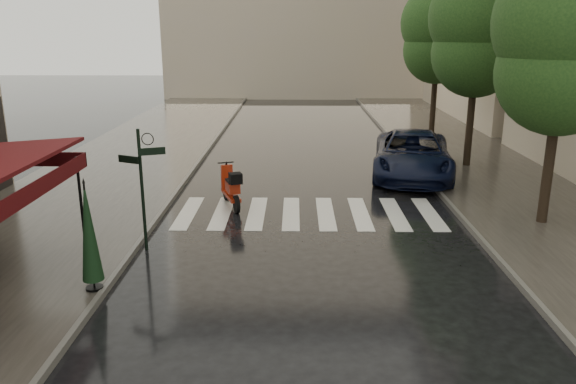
{
  "coord_description": "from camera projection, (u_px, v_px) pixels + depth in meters",
  "views": [
    {
      "loc": [
        2.58,
        -10.23,
        5.36
      ],
      "look_at": [
        2.39,
        3.48,
        1.4
      ],
      "focal_mm": 35.0,
      "sensor_mm": 36.0,
      "label": 1
    }
  ],
  "objects": [
    {
      "name": "tree_near",
      "position": [
        566.0,
        32.0,
        14.55
      ],
      "size": [
        3.8,
        3.8,
        7.99
      ],
      "color": "black",
      "rests_on": "sidewalk_far"
    },
    {
      "name": "signpost",
      "position": [
        142.0,
        180.0,
        13.74
      ],
      "size": [
        1.17,
        0.29,
        3.1
      ],
      "color": "black",
      "rests_on": "ground"
    },
    {
      "name": "scooter",
      "position": [
        231.0,
        188.0,
        17.53
      ],
      "size": [
        0.93,
        1.89,
        1.29
      ],
      "rotation": [
        0.0,
        0.0,
        0.34
      ],
      "color": "black",
      "rests_on": "ground"
    },
    {
      "name": "sidewalk_near",
      "position": [
        123.0,
        165.0,
        22.92
      ],
      "size": [
        6.0,
        60.0,
        0.12
      ],
      "primitive_type": "cube",
      "color": "#38332D",
      "rests_on": "ground"
    },
    {
      "name": "tree_far",
      "position": [
        439.0,
        28.0,
        27.96
      ],
      "size": [
        3.8,
        3.8,
        8.16
      ],
      "color": "black",
      "rests_on": "sidewalk_far"
    },
    {
      "name": "curb_near",
      "position": [
        197.0,
        165.0,
        22.87
      ],
      "size": [
        0.12,
        60.0,
        0.16
      ],
      "primitive_type": "cube",
      "color": "#595651",
      "rests_on": "ground"
    },
    {
      "name": "crosswalk",
      "position": [
        308.0,
        213.0,
        17.07
      ],
      "size": [
        7.85,
        3.2,
        0.01
      ],
      "color": "silver",
      "rests_on": "ground"
    },
    {
      "name": "curb_far",
      "position": [
        415.0,
        166.0,
        22.76
      ],
      "size": [
        0.12,
        60.0,
        0.16
      ],
      "primitive_type": "cube",
      "color": "#595651",
      "rests_on": "ground"
    },
    {
      "name": "ground",
      "position": [
        168.0,
        306.0,
        11.35
      ],
      "size": [
        120.0,
        120.0,
        0.0
      ],
      "primitive_type": "plane",
      "color": "black",
      "rests_on": "ground"
    },
    {
      "name": "sidewalk_far",
      "position": [
        485.0,
        166.0,
        22.72
      ],
      "size": [
        5.5,
        60.0,
        0.12
      ],
      "primitive_type": "cube",
      "color": "#38332D",
      "rests_on": "ground"
    },
    {
      "name": "parked_car",
      "position": [
        412.0,
        154.0,
        21.2
      ],
      "size": [
        3.79,
        6.46,
        1.69
      ],
      "primitive_type": "imported",
      "rotation": [
        0.0,
        0.0,
        -0.17
      ],
      "color": "black",
      "rests_on": "ground"
    },
    {
      "name": "parasol_back",
      "position": [
        89.0,
        232.0,
        11.46
      ],
      "size": [
        0.44,
        0.44,
        2.36
      ],
      "color": "black",
      "rests_on": "sidewalk_near"
    },
    {
      "name": "tree_mid",
      "position": [
        479.0,
        24.0,
        21.2
      ],
      "size": [
        3.8,
        3.8,
        8.34
      ],
      "color": "black",
      "rests_on": "sidewalk_far"
    }
  ]
}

